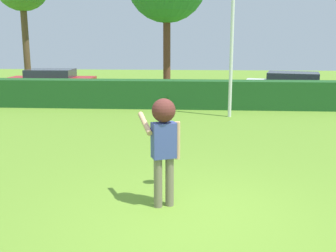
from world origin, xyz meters
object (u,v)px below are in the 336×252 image
Objects in this scene: lamppost at (232,22)px; parked_car_white at (292,85)px; parked_car_red at (51,81)px; frisbee at (173,132)px; person at (164,136)px.

lamppost reaches higher than parked_car_white.
frisbee is at bearing -61.43° from parked_car_red.
frisbee is 0.06× the size of parked_car_red.
parked_car_white is (3.13, 4.21, -2.58)m from lamppost.
lamppost is at bearing 77.90° from person.
lamppost reaches higher than frisbee.
frisbee is 0.05× the size of parked_car_white.
frisbee is 7.62m from lamppost.
parked_car_red is at bearing 116.60° from person.
parked_car_red is at bearing 174.60° from parked_car_white.
lamppost is at bearing -126.57° from parked_car_white.
parked_car_red is 11.56m from parked_car_white.
lamppost reaches higher than parked_car_red.
person reaches higher than parked_car_red.
frisbee is at bearing 83.68° from person.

